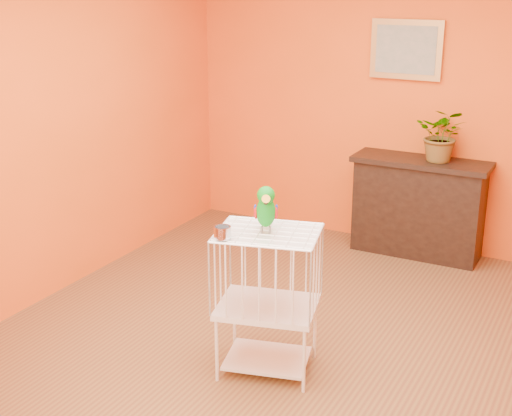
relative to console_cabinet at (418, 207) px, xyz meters
The scene contains 8 objects.
ground 2.10m from the console_cabinet, 96.85° to the right, with size 4.50×4.50×0.00m, color brown.
room_shell 2.36m from the console_cabinet, 96.85° to the right, with size 4.50×4.50×4.50m.
console_cabinet is the anchor object (origin of this frame).
potted_plant 0.63m from the console_cabinet, ahead, with size 0.41×0.46×0.36m, color #26722D.
framed_picture 1.35m from the console_cabinet, 144.99° to the left, with size 0.62×0.04×0.50m.
birdcage 2.36m from the console_cabinet, 96.66° to the right, with size 0.69×0.59×0.92m.
feed_cup 2.66m from the console_cabinet, 100.03° to the right, with size 0.10×0.10×0.07m, color silver.
parrot 2.46m from the console_cabinet, 96.75° to the right, with size 0.18×0.26×0.30m.
Camera 1 is at (1.76, -3.81, 2.38)m, focal length 50.00 mm.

